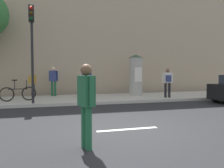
{
  "coord_description": "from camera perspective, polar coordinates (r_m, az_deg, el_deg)",
  "views": [
    {
      "loc": [
        -2.22,
        -6.09,
        1.64
      ],
      "look_at": [
        0.12,
        2.0,
        1.19
      ],
      "focal_mm": 37.02,
      "sensor_mm": 36.0,
      "label": 1
    }
  ],
  "objects": [
    {
      "name": "ground_plane",
      "position": [
        6.69,
        3.87,
        -11.13
      ],
      "size": [
        80.0,
        80.0,
        0.0
      ],
      "primitive_type": "plane",
      "color": "#232326"
    },
    {
      "name": "sidewalk_curb",
      "position": [
        13.37,
        -6.44,
        -3.67
      ],
      "size": [
        36.0,
        4.0,
        0.15
      ],
      "primitive_type": "cube",
      "color": "#B2ADA3",
      "rests_on": "ground_plane"
    },
    {
      "name": "lane_markings",
      "position": [
        6.69,
        3.87,
        -11.09
      ],
      "size": [
        25.8,
        0.16,
        0.01
      ],
      "color": "silver",
      "rests_on": "ground_plane"
    },
    {
      "name": "building_backdrop",
      "position": [
        18.65,
        -9.21,
        15.24
      ],
      "size": [
        36.0,
        5.0,
        11.17
      ],
      "primitive_type": "cube",
      "color": "tan",
      "rests_on": "ground_plane"
    },
    {
      "name": "traffic_light",
      "position": [
        11.46,
        -19.2,
        10.56
      ],
      "size": [
        0.24,
        0.45,
        4.5
      ],
      "color": "black",
      "rests_on": "sidewalk_curb"
    },
    {
      "name": "poster_column",
      "position": [
        14.75,
        5.89,
        2.35
      ],
      "size": [
        0.92,
        0.92,
        2.58
      ],
      "color": "#9E9B93",
      "rests_on": "sidewalk_curb"
    },
    {
      "name": "pedestrian_with_backpack",
      "position": [
        4.9,
        -6.36,
        -3.72
      ],
      "size": [
        0.34,
        0.56,
        1.8
      ],
      "color": "#1E5938",
      "rests_on": "ground_plane"
    },
    {
      "name": "pedestrian_in_red_top",
      "position": [
        14.55,
        -18.99,
        0.54
      ],
      "size": [
        0.47,
        0.57,
        1.51
      ],
      "color": "#4C4C51",
      "rests_on": "sidewalk_curb"
    },
    {
      "name": "pedestrian_with_bag",
      "position": [
        13.69,
        -6.24,
        0.96
      ],
      "size": [
        0.63,
        0.39,
        1.67
      ],
      "color": "maroon",
      "rests_on": "sidewalk_curb"
    },
    {
      "name": "pedestrian_tallest",
      "position": [
        13.64,
        13.58,
        0.9
      ],
      "size": [
        0.61,
        0.45,
        1.66
      ],
      "color": "black",
      "rests_on": "sidewalk_curb"
    },
    {
      "name": "pedestrian_in_light_jacket",
      "position": [
        14.52,
        -14.23,
        1.31
      ],
      "size": [
        0.54,
        0.46,
        1.79
      ],
      "color": "#1E5938",
      "rests_on": "sidewalk_curb"
    },
    {
      "name": "bicycle_leaning",
      "position": [
        12.65,
        -22.2,
        -2.15
      ],
      "size": [
        1.74,
        0.45,
        1.09
      ],
      "color": "black",
      "rests_on": "sidewalk_curb"
    }
  ]
}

